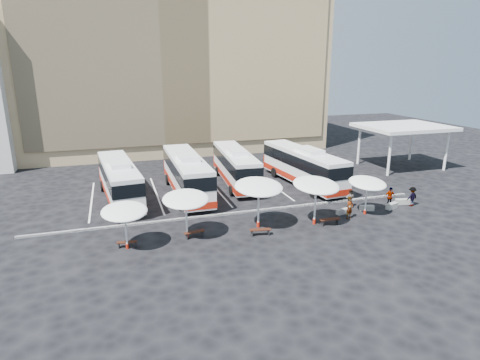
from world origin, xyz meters
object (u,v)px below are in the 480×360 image
object	(u,v)px
conc_bench_3	(403,202)
passenger_2	(390,197)
sunshade_4	(367,183)
passenger_0	(350,208)
bus_0	(119,179)
wood_bench_2	(260,231)
conc_bench_0	(343,211)
sunshade_3	(316,185)
sunshade_2	(259,187)
wood_bench_0	(127,243)
passenger_1	(350,198)
bus_2	(235,165)
wood_bench_1	(194,233)
bus_3	(303,165)
conc_bench_1	(367,208)
conc_bench_2	(392,206)
sunshade_1	(186,199)
passenger_3	(412,197)
wood_bench_3	(330,220)
sunshade_0	(124,211)

from	to	relation	value
conc_bench_3	passenger_2	size ratio (longest dim) A/B	0.72
sunshade_4	passenger_0	xyz separation A→B (m)	(-1.85, -0.47, -1.81)
bus_0	wood_bench_2	distance (m)	15.16
conc_bench_0	sunshade_3	bearing A→B (deg)	-158.73
sunshade_2	wood_bench_0	bearing A→B (deg)	-176.36
passenger_1	bus_2	bearing A→B (deg)	-2.44
wood_bench_1	conc_bench_3	bearing A→B (deg)	4.49
passenger_1	sunshade_3	bearing A→B (deg)	79.45
passenger_0	passenger_2	distance (m)	5.27
bus_3	conc_bench_1	xyz separation A→B (m)	(1.85, -8.91, -1.87)
conc_bench_0	conc_bench_2	world-z (taller)	conc_bench_2
conc_bench_0	conc_bench_3	world-z (taller)	conc_bench_3
bus_2	sunshade_1	bearing A→B (deg)	-116.76
wood_bench_2	sunshade_3	bearing A→B (deg)	8.83
wood_bench_1	bus_3	bearing A→B (deg)	36.36
sunshade_3	sunshade_4	xyz separation A→B (m)	(5.14, 0.69, -0.47)
sunshade_3	passenger_3	bearing A→B (deg)	6.67
wood_bench_1	sunshade_4	bearing A→B (deg)	1.39
bus_2	sunshade_1	world-z (taller)	bus_2
bus_3	bus_0	bearing A→B (deg)	172.92
bus_0	passenger_1	xyz separation A→B (m)	(19.41, -8.16, -1.21)
passenger_0	sunshade_2	bearing A→B (deg)	156.28
conc_bench_0	conc_bench_3	distance (m)	6.57
wood_bench_0	wood_bench_2	size ratio (longest dim) A/B	0.87
sunshade_2	conc_bench_3	xyz separation A→B (m)	(14.38, 1.12, -3.03)
passenger_2	passenger_3	world-z (taller)	passenger_2
wood_bench_0	passenger_0	distance (m)	17.66
wood_bench_1	passenger_3	distance (m)	19.90
bus_0	sunshade_1	size ratio (longest dim) A/B	3.48
wood_bench_1	conc_bench_1	size ratio (longest dim) A/B	1.30
sunshade_2	conc_bench_0	xyz separation A→B (m)	(7.83, 0.57, -3.06)
bus_2	wood_bench_3	bearing A→B (deg)	-70.20
sunshade_2	wood_bench_0	size ratio (longest dim) A/B	2.75
conc_bench_3	passenger_1	bearing A→B (deg)	170.70
wood_bench_3	passenger_0	distance (m)	2.40
sunshade_1	sunshade_2	bearing A→B (deg)	2.66
bus_3	wood_bench_1	distance (m)	16.92
wood_bench_2	conc_bench_0	size ratio (longest dim) A/B	1.39
bus_0	conc_bench_3	bearing A→B (deg)	-26.10
conc_bench_0	sunshade_2	bearing A→B (deg)	-175.83
conc_bench_2	passenger_2	distance (m)	0.85
sunshade_1	passenger_0	world-z (taller)	sunshade_1
wood_bench_2	conc_bench_1	bearing A→B (deg)	11.42
sunshade_3	passenger_2	world-z (taller)	sunshade_3
passenger_0	conc_bench_0	bearing A→B (deg)	66.02
bus_0	conc_bench_1	size ratio (longest dim) A/B	10.32
sunshade_4	wood_bench_2	xyz separation A→B (m)	(-9.98, -1.44, -2.37)
bus_2	bus_3	size ratio (longest dim) A/B	0.95
sunshade_0	sunshade_3	bearing A→B (deg)	0.45
bus_0	bus_2	distance (m)	12.01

